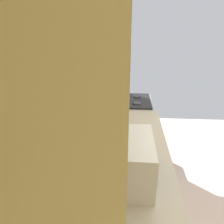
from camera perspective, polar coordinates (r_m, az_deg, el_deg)
name	(u,v)px	position (r m, az deg, el deg)	size (l,w,h in m)	color
wall_back	(79,106)	(1.76, -7.84, 1.39)	(3.86, 0.12, 2.60)	#E6CB7E
upper_cabinets	(99,24)	(1.20, -3.12, 20.38)	(1.76, 0.30, 0.73)	beige
oven_range	(128,131)	(3.27, 3.79, -4.68)	(0.65, 0.61, 1.08)	#B7BABF
microwave	(126,160)	(1.56, 3.39, -11.41)	(0.49, 0.36, 0.29)	white
bowl	(138,139)	(2.05, 6.32, -6.44)	(0.19, 0.19, 0.07)	gold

